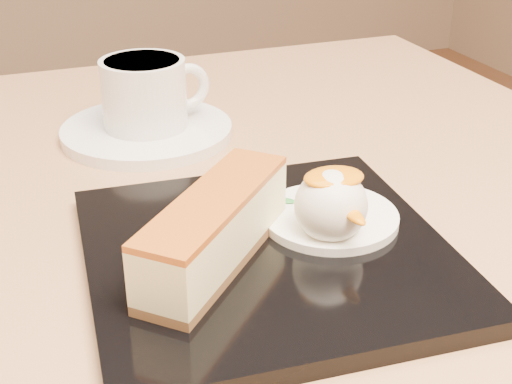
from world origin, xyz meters
name	(u,v)px	position (x,y,z in m)	size (l,w,h in m)	color
dessert_plate	(267,254)	(0.04, -0.06, 0.73)	(0.22, 0.22, 0.01)	black
cheesecake	(215,229)	(0.01, -0.06, 0.75)	(0.12, 0.12, 0.04)	brown
cream_smear	(330,217)	(0.09, -0.04, 0.73)	(0.09, 0.09, 0.01)	white
ice_cream_scoop	(331,206)	(0.08, -0.06, 0.76)	(0.05, 0.05, 0.05)	white
mango_sauce	(334,177)	(0.08, -0.06, 0.77)	(0.04, 0.03, 0.01)	orange
mint_sprig	(275,203)	(0.06, -0.02, 0.74)	(0.03, 0.02, 0.00)	green
saucer	(147,131)	(0.02, 0.17, 0.72)	(0.15, 0.15, 0.01)	white
coffee_cup	(146,92)	(0.02, 0.17, 0.76)	(0.10, 0.07, 0.06)	white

